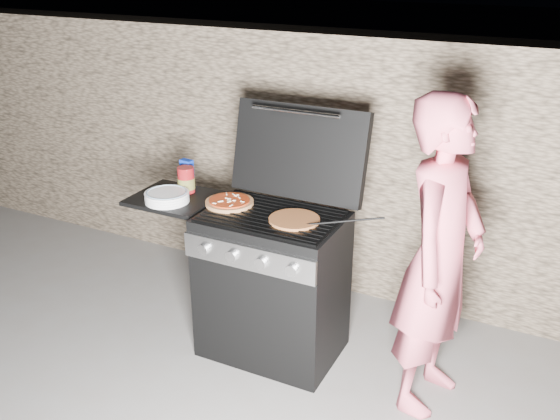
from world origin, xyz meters
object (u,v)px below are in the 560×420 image
at_px(pizza_topped, 229,202).
at_px(person, 440,259).
at_px(gas_grill, 236,276).
at_px(sauce_jar, 186,180).

xyz_separation_m(pizza_topped, person, (1.25, -0.03, -0.07)).
bearing_deg(pizza_topped, gas_grill, -31.17).
height_order(gas_grill, pizza_topped, pizza_topped).
bearing_deg(sauce_jar, pizza_topped, -11.78).
xyz_separation_m(gas_grill, sauce_jar, (-0.40, 0.10, 0.53)).
relative_size(gas_grill, pizza_topped, 4.69).
relative_size(gas_grill, person, 0.79).
height_order(sauce_jar, person, person).
xyz_separation_m(pizza_topped, sauce_jar, (-0.35, 0.07, 0.06)).
bearing_deg(pizza_topped, person, -1.17).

